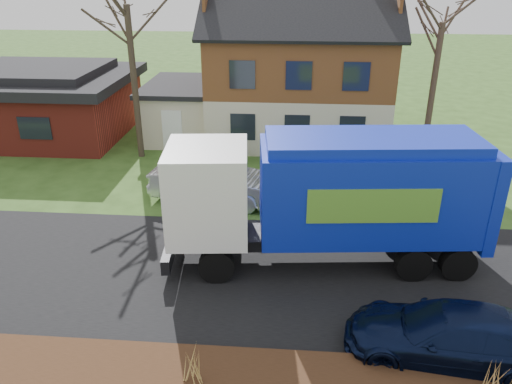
{
  "coord_description": "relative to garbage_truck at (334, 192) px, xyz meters",
  "views": [
    {
      "loc": [
        1.87,
        -12.79,
        8.62
      ],
      "look_at": [
        0.65,
        2.5,
        1.62
      ],
      "focal_mm": 35.0,
      "sensor_mm": 36.0,
      "label": 1
    }
  ],
  "objects": [
    {
      "name": "ground",
      "position": [
        -3.13,
        -0.96,
        -2.39
      ],
      "size": [
        120.0,
        120.0,
        0.0
      ],
      "primitive_type": "plane",
      "color": "#2C4918",
      "rests_on": "ground"
    },
    {
      "name": "road",
      "position": [
        -3.13,
        -0.96,
        -2.38
      ],
      "size": [
        80.0,
        7.0,
        0.02
      ],
      "primitive_type": "cube",
      "color": "black",
      "rests_on": "ground"
    },
    {
      "name": "main_house",
      "position": [
        -1.64,
        12.95,
        1.64
      ],
      "size": [
        12.95,
        8.95,
        9.26
      ],
      "color": "beige",
      "rests_on": "ground"
    },
    {
      "name": "ranch_house",
      "position": [
        -15.13,
        12.04,
        -0.58
      ],
      "size": [
        9.8,
        8.2,
        3.7
      ],
      "color": "maroon",
      "rests_on": "ground"
    },
    {
      "name": "garbage_truck",
      "position": [
        0.0,
        0.0,
        0.0
      ],
      "size": [
        9.88,
        3.5,
        4.15
      ],
      "rotation": [
        0.0,
        0.0,
        0.1
      ],
      "color": "black",
      "rests_on": "ground"
    },
    {
      "name": "silver_sedan",
      "position": [
        -4.28,
        4.13,
        -1.54
      ],
      "size": [
        5.38,
        2.64,
        1.7
      ],
      "primitive_type": "imported",
      "rotation": [
        0.0,
        0.0,
        1.4
      ],
      "color": "#B8BCC1",
      "rests_on": "ground"
    },
    {
      "name": "navy_wagon",
      "position": [
        2.54,
        -4.18,
        -1.69
      ],
      "size": [
        5.07,
        2.57,
        1.41
      ],
      "primitive_type": "imported",
      "rotation": [
        0.0,
        0.0,
        -1.7
      ],
      "color": "black",
      "rests_on": "ground"
    },
    {
      "name": "grass_clump_mid",
      "position": [
        -3.24,
        -5.71,
        -1.63
      ],
      "size": [
        0.33,
        0.27,
        0.92
      ],
      "color": "tan",
      "rests_on": "mulch_verge"
    },
    {
      "name": "grass_clump_east",
      "position": [
        3.19,
        -5.5,
        -1.67
      ],
      "size": [
        0.33,
        0.27,
        0.83
      ],
      "color": "tan",
      "rests_on": "mulch_verge"
    }
  ]
}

